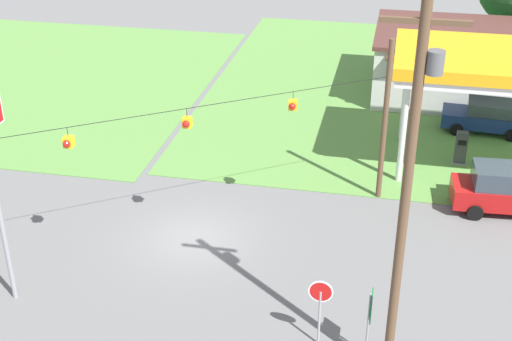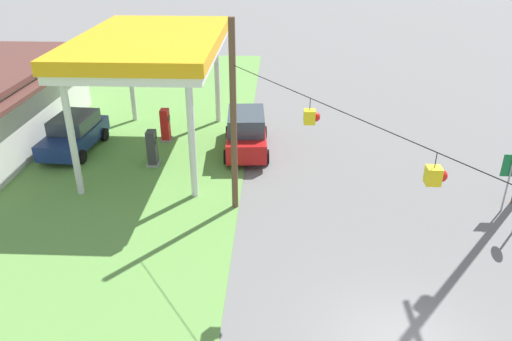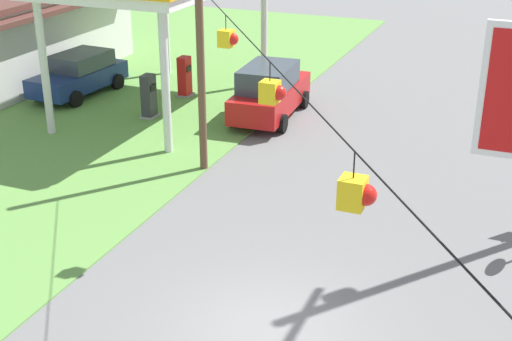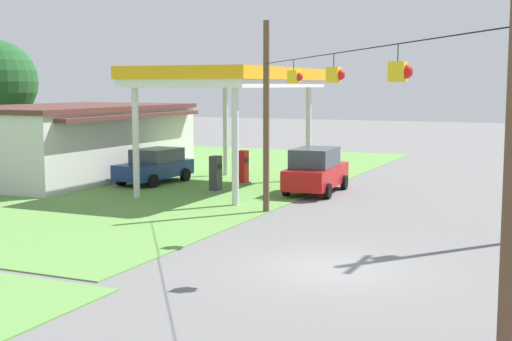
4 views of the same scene
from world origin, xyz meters
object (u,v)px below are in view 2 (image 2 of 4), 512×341
(car_at_pumps_rear, at_px, (74,133))
(gas_station_canopy, at_px, (151,46))
(fuel_pump_far, at_px, (165,126))
(car_at_pumps_front, at_px, (246,131))
(fuel_pump_near, at_px, (152,149))
(route_sign, at_px, (510,171))

(car_at_pumps_rear, bearing_deg, gas_station_canopy, 93.12)
(fuel_pump_far, relative_size, car_at_pumps_front, 0.34)
(gas_station_canopy, relative_size, car_at_pumps_rear, 2.19)
(car_at_pumps_front, distance_m, car_at_pumps_rear, 8.42)
(fuel_pump_far, bearing_deg, fuel_pump_near, 180.00)
(gas_station_canopy, distance_m, fuel_pump_far, 4.60)
(fuel_pump_far, bearing_deg, gas_station_canopy, 179.94)
(fuel_pump_near, distance_m, fuel_pump_far, 2.92)
(route_sign, bearing_deg, fuel_pump_near, 76.49)
(fuel_pump_far, relative_size, route_sign, 0.71)
(gas_station_canopy, height_order, car_at_pumps_rear, gas_station_canopy)
(fuel_pump_near, bearing_deg, route_sign, -103.51)
(fuel_pump_near, height_order, car_at_pumps_rear, car_at_pumps_rear)
(gas_station_canopy, height_order, fuel_pump_near, gas_station_canopy)
(fuel_pump_near, relative_size, route_sign, 0.71)
(car_at_pumps_front, bearing_deg, car_at_pumps_rear, 88.10)
(car_at_pumps_front, distance_m, route_sign, 11.59)
(car_at_pumps_front, bearing_deg, fuel_pump_far, 71.14)
(gas_station_canopy, height_order, route_sign, gas_station_canopy)
(car_at_pumps_front, relative_size, route_sign, 2.07)
(fuel_pump_far, xyz_separation_m, route_sign, (-6.40, -14.52, 0.90))
(gas_station_canopy, xyz_separation_m, fuel_pump_far, (1.46, -0.00, -4.37))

